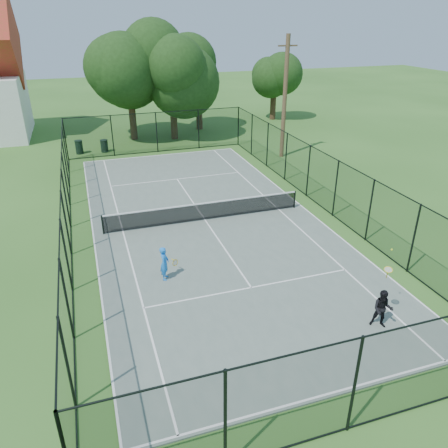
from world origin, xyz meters
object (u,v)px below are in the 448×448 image
object	(u,v)px
trash_bin_left	(79,147)
trash_bin_right	(104,146)
utility_pole	(285,98)
player_blue	(165,263)
player_black	(382,309)
tennis_net	(205,211)

from	to	relation	value
trash_bin_left	trash_bin_right	xyz separation A→B (m)	(1.83, -0.11, -0.04)
trash_bin_left	utility_pole	world-z (taller)	utility_pole
trash_bin_right	player_blue	distance (m)	19.01
trash_bin_right	player_black	xyz separation A→B (m)	(7.09, -24.11, 0.28)
trash_bin_right	player_blue	world-z (taller)	player_blue
trash_bin_left	utility_pole	size ratio (longest dim) A/B	0.12
tennis_net	trash_bin_right	bearing A→B (deg)	105.08
trash_bin_right	player_black	world-z (taller)	player_black
tennis_net	utility_pole	xyz separation A→B (m)	(8.45, 9.00, 3.66)
utility_pole	player_black	size ratio (longest dim) A/B	3.25
utility_pole	player_black	distance (m)	19.87
trash_bin_left	player_black	bearing A→B (deg)	-69.80
trash_bin_left	utility_pole	distance (m)	15.56
tennis_net	player_black	distance (m)	10.38
trash_bin_right	utility_pole	distance (m)	13.89
utility_pole	player_black	bearing A→B (deg)	-105.44
tennis_net	trash_bin_right	world-z (taller)	tennis_net
tennis_net	player_blue	xyz separation A→B (m)	(-2.98, -4.73, 0.17)
tennis_net	player_black	bearing A→B (deg)	-71.77
trash_bin_right	player_black	bearing A→B (deg)	-73.62
trash_bin_right	player_blue	xyz separation A→B (m)	(0.86, -18.98, 0.28)
trash_bin_left	player_blue	world-z (taller)	player_blue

